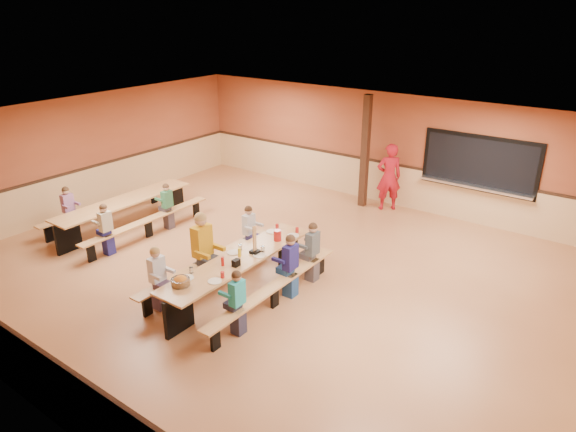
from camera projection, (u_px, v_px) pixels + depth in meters
The scene contains 23 objects.
ground at pixel (269, 269), 10.69m from camera, with size 12.00×12.00×0.00m, color #9F633C.
room_envelope at pixel (268, 239), 10.42m from camera, with size 12.04×10.04×3.02m.
kitchen_pass_through at pixel (479, 166), 12.40m from camera, with size 2.78×0.28×1.38m.
structural_post at pixel (365, 152), 13.50m from camera, with size 0.18×0.18×3.00m, color #311B10.
cafeteria_table_main at pixel (240, 268), 9.63m from camera, with size 1.91×3.70×0.74m.
cafeteria_table_second at pixel (125, 208), 12.43m from camera, with size 1.91×3.70×0.74m.
seated_child_white_left at pixel (158, 279), 9.11m from camera, with size 0.37×0.30×1.21m, color silver, non-canonical shape.
seated_adult_yellow at pixel (203, 249), 9.90m from camera, with size 0.50×0.41×1.47m, color gold, non-canonical shape.
seated_child_grey_left at pixel (249, 232), 10.99m from camera, with size 0.35×0.29×1.17m, color silver, non-canonical shape.
seated_child_teal_right at pixel (238, 303), 8.42m from camera, with size 0.34×0.28×1.16m, color teal, non-canonical shape.
seated_child_navy_right at pixel (290, 266), 9.51m from camera, with size 0.38×0.31×1.24m, color navy, non-canonical shape.
seated_child_char_right at pixel (312, 252), 10.06m from camera, with size 0.37×0.30×1.21m, color #474D4F, non-canonical shape.
seated_child_purple_sec at pixel (69, 211), 12.14m from camera, with size 0.35×0.28×1.16m, color #925E87, non-canonical shape.
seated_child_green_sec at pixel (168, 207), 12.43m from camera, with size 0.33×0.27×1.13m, color #317148, non-canonical shape.
seated_child_tan_sec at pixel (106, 230), 11.13m from camera, with size 0.34×0.28×1.16m, color #B3AB8E, non-canonical shape.
standing_woman at pixel (389, 177), 13.48m from camera, with size 0.66×0.43×1.80m, color #AF1421.
punch_pitcher at pixel (277, 235), 10.22m from camera, with size 0.16×0.16×0.22m, color red.
chip_bowl at pixel (180, 281), 8.61m from camera, with size 0.32×0.32×0.15m, color orange, non-canonical shape.
napkin_dispenser at pixel (236, 263), 9.23m from camera, with size 0.10×0.14×0.13m, color black.
condiment_mustard at pixel (239, 252), 9.58m from camera, with size 0.06×0.06×0.17m, color yellow.
condiment_ketchup at pixel (223, 261), 9.24m from camera, with size 0.06×0.06×0.17m, color #B2140F.
table_paddle at pixel (255, 247), 9.68m from camera, with size 0.16×0.16×0.56m.
place_settings at pixel (239, 256), 9.52m from camera, with size 0.65×3.30×0.11m, color beige, non-canonical shape.
Camera 1 is at (5.89, -7.39, 5.14)m, focal length 32.00 mm.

